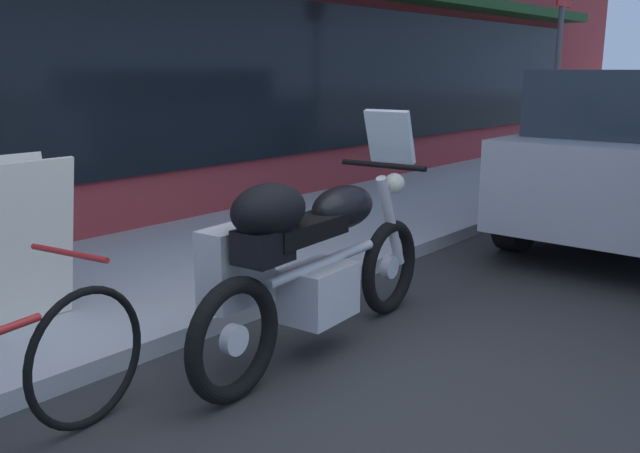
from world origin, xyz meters
The scene contains 5 objects.
ground_plane centered at (0.00, 0.00, 0.00)m, with size 80.00×80.00×0.00m, color #2C2C2C.
sidewalk_curb centered at (9.00, 2.55, 0.06)m, with size 30.00×2.48×0.12m.
touring_motorcycle centered at (0.26, 0.67, 0.61)m, with size 2.24×0.62×1.41m.
sandwich_board_sign centered at (-0.69, 2.16, 0.64)m, with size 0.55×0.43×1.02m.
parking_sign_pole centered at (6.30, 1.66, 1.69)m, with size 0.44×0.07×2.67m.
Camera 1 is at (-2.56, -1.83, 1.66)m, focal length 38.09 mm.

